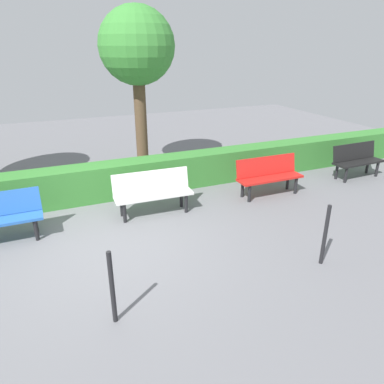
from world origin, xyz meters
TOP-DOWN VIEW (x-y plane):
  - ground_plane at (0.00, 0.00)m, footprint 23.84×23.84m
  - bench_black at (-6.59, -0.95)m, footprint 1.40×0.49m
  - bench_red at (-3.85, -0.85)m, footprint 1.53×0.47m
  - bench_white at (-1.15, -0.93)m, footprint 1.57×0.52m
  - hedge_row at (-1.24, -2.10)m, footprint 19.84×0.59m
  - tree_near at (-1.71, -3.66)m, footprint 1.87×1.87m
  - railing_post_mid at (-3.02, 1.86)m, footprint 0.06×0.06m
  - railing_post_far at (0.22, 1.86)m, footprint 0.06×0.06m

SIDE VIEW (x-z plane):
  - ground_plane at x=0.00m, z-range 0.00..0.00m
  - hedge_row at x=-1.24m, z-range 0.00..0.78m
  - bench_black at x=-6.59m, z-range 0.05..0.91m
  - bench_red at x=-3.85m, z-range 0.05..0.91m
  - bench_white at x=-1.15m, z-range 0.05..0.91m
  - railing_post_mid at x=-3.02m, z-range 0.00..1.00m
  - railing_post_far at x=0.22m, z-range 0.00..1.00m
  - tree_near at x=-1.71m, z-range 1.05..5.14m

